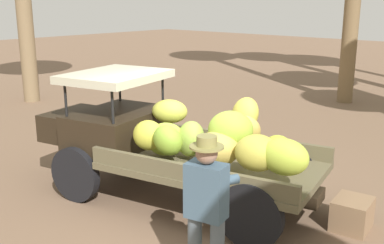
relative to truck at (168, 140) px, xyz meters
name	(u,v)px	position (x,y,z in m)	size (l,w,h in m)	color
ground_plane	(192,206)	(-0.47, -0.03, -0.92)	(60.00, 60.00, 0.00)	brown
truck	(168,140)	(0.00, 0.00, 0.00)	(4.64, 2.51, 1.86)	black
farmer	(207,204)	(-1.90, 1.37, 0.03)	(0.53, 0.49, 1.67)	#535F6A
wooden_crate	(352,214)	(-2.50, -0.92, -0.72)	(0.54, 0.46, 0.41)	#866648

